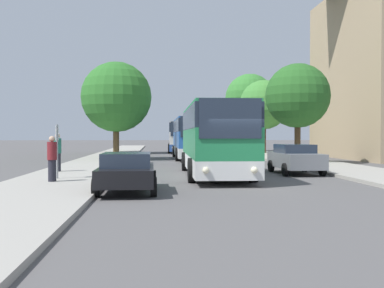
# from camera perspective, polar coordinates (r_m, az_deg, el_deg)

# --- Properties ---
(ground_plane) EXTENTS (300.00, 300.00, 0.00)m
(ground_plane) POSITION_cam_1_polar(r_m,az_deg,el_deg) (17.23, 5.96, -5.27)
(ground_plane) COLOR #565454
(ground_plane) RESTS_ON ground
(sidewalk_left) EXTENTS (4.00, 120.00, 0.15)m
(sidewalk_left) POSITION_cam_1_polar(r_m,az_deg,el_deg) (17.37, -17.47, -5.02)
(sidewalk_left) COLOR #A39E93
(sidewalk_left) RESTS_ON ground_plane
(bus_front) EXTENTS (2.93, 10.44, 3.26)m
(bus_front) POSITION_cam_1_polar(r_m,az_deg,el_deg) (21.19, 2.84, 0.67)
(bus_front) COLOR silver
(bus_front) RESTS_ON ground_plane
(bus_middle) EXTENTS (2.76, 11.15, 3.24)m
(bus_middle) POSITION_cam_1_polar(r_m,az_deg,el_deg) (36.28, -0.18, 0.85)
(bus_middle) COLOR silver
(bus_middle) RESTS_ON ground_plane
(bus_rear) EXTENTS (3.09, 11.51, 3.29)m
(bus_rear) POSITION_cam_1_polar(r_m,az_deg,el_deg) (50.02, -1.42, 0.96)
(bus_rear) COLOR #2D519E
(bus_rear) RESTS_ON ground_plane
(parked_car_left_curb) EXTENTS (2.02, 4.19, 1.33)m
(parked_car_left_curb) POSITION_cam_1_polar(r_m,az_deg,el_deg) (15.32, -8.27, -3.42)
(parked_car_left_curb) COLOR black
(parked_car_left_curb) RESTS_ON ground_plane
(parked_car_right_near) EXTENTS (2.03, 3.99, 1.46)m
(parked_car_right_near) POSITION_cam_1_polar(r_m,az_deg,el_deg) (22.80, 12.98, -1.77)
(parked_car_right_near) COLOR slate
(parked_car_right_near) RESTS_ON ground_plane
(bus_stop_sign) EXTENTS (0.08, 0.45, 2.21)m
(bus_stop_sign) POSITION_cam_1_polar(r_m,az_deg,el_deg) (19.10, -16.76, -0.09)
(bus_stop_sign) COLOR gray
(bus_stop_sign) RESTS_ON sidewalk_left
(pedestrian_waiting_near) EXTENTS (0.36, 0.36, 1.85)m
(pedestrian_waiting_near) POSITION_cam_1_polar(r_m,az_deg,el_deg) (22.81, -16.70, -0.99)
(pedestrian_waiting_near) COLOR #23232D
(pedestrian_waiting_near) RESTS_ON sidewalk_left
(pedestrian_waiting_far) EXTENTS (0.36, 0.36, 1.74)m
(pedestrian_waiting_far) POSITION_cam_1_polar(r_m,az_deg,el_deg) (17.92, -17.34, -1.77)
(pedestrian_waiting_far) COLOR #23232D
(pedestrian_waiting_far) RESTS_ON sidewalk_left
(tree_left_near) EXTENTS (6.26, 6.26, 8.39)m
(tree_left_near) POSITION_cam_1_polar(r_m,az_deg,el_deg) (46.83, -9.77, 5.39)
(tree_left_near) COLOR #513D23
(tree_left_near) RESTS_ON sidewalk_left
(tree_left_far) EXTENTS (5.40, 5.40, 7.41)m
(tree_left_far) POSITION_cam_1_polar(r_m,az_deg,el_deg) (35.21, -9.58, 5.90)
(tree_left_far) COLOR #513D23
(tree_left_far) RESTS_ON sidewalk_left
(tree_right_near) EXTENTS (4.91, 4.91, 7.25)m
(tree_right_near) POSITION_cam_1_polar(r_m,az_deg,el_deg) (45.36, 9.13, 4.94)
(tree_right_near) COLOR #47331E
(tree_right_near) RESTS_ON sidewalk_right
(tree_right_mid) EXTENTS (5.67, 5.67, 8.79)m
(tree_right_mid) POSITION_cam_1_polar(r_m,az_deg,el_deg) (52.17, 7.35, 5.73)
(tree_right_mid) COLOR #513D23
(tree_right_mid) RESTS_ON sidewalk_right
(tree_right_far) EXTENTS (4.26, 4.26, 6.50)m
(tree_right_far) POSITION_cam_1_polar(r_m,az_deg,el_deg) (30.65, 13.27, 5.96)
(tree_right_far) COLOR #47331E
(tree_right_far) RESTS_ON sidewalk_right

